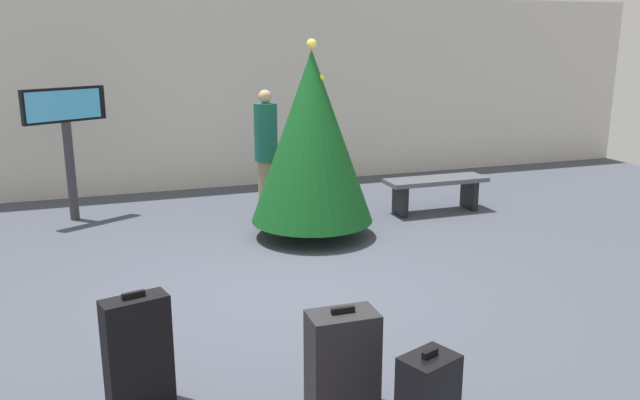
# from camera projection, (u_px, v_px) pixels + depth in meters

# --- Properties ---
(ground_plane) EXTENTS (16.00, 16.00, 0.00)m
(ground_plane) POSITION_uv_depth(u_px,v_px,m) (288.00, 289.00, 6.24)
(ground_plane) COLOR #424754
(back_wall) EXTENTS (16.00, 0.20, 3.00)m
(back_wall) POSITION_uv_depth(u_px,v_px,m) (204.00, 94.00, 10.12)
(back_wall) COLOR beige
(back_wall) RESTS_ON ground_plane
(holiday_tree) EXTENTS (1.47, 1.47, 2.35)m
(holiday_tree) POSITION_uv_depth(u_px,v_px,m) (312.00, 137.00, 7.60)
(holiday_tree) COLOR #4C3319
(holiday_tree) RESTS_ON ground_plane
(flight_info_kiosk) EXTENTS (1.00, 0.59, 1.75)m
(flight_info_kiosk) POSITION_uv_depth(u_px,v_px,m) (66.00, 126.00, 8.29)
(flight_info_kiosk) COLOR #333338
(flight_info_kiosk) RESTS_ON ground_plane
(waiting_bench) EXTENTS (1.44, 0.44, 0.48)m
(waiting_bench) POSITION_uv_depth(u_px,v_px,m) (436.00, 187.00, 8.90)
(waiting_bench) COLOR #4C5159
(waiting_bench) RESTS_ON ground_plane
(traveller_0) EXTENTS (0.36, 0.36, 1.69)m
(traveller_0) POSITION_uv_depth(u_px,v_px,m) (266.00, 149.00, 8.76)
(traveller_0) COLOR gray
(traveller_0) RESTS_ON ground_plane
(suitcase_1) EXTENTS (0.45, 0.27, 0.73)m
(suitcase_1) POSITION_uv_depth(u_px,v_px,m) (342.00, 363.00, 4.13)
(suitcase_1) COLOR #232326
(suitcase_1) RESTS_ON ground_plane
(suitcase_2) EXTENTS (0.45, 0.28, 0.82)m
(suitcase_2) POSITION_uv_depth(u_px,v_px,m) (138.00, 354.00, 4.15)
(suitcase_2) COLOR black
(suitcase_2) RESTS_ON ground_plane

